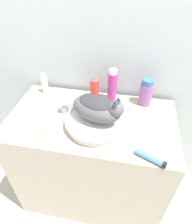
{
  "coord_description": "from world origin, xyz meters",
  "views": [
    {
      "loc": [
        0.19,
        -0.58,
        1.6
      ],
      "look_at": [
        0.04,
        0.21,
        0.92
      ],
      "focal_mm": 32.0,
      "sensor_mm": 36.0,
      "label": 1
    }
  ],
  "objects": [
    {
      "name": "shampoo_bottle_tall",
      "position": [
        0.09,
        0.48,
        0.92
      ],
      "size": [
        0.06,
        0.06,
        0.22
      ],
      "color": "#B2338C",
      "rests_on": "vanity_counter"
    },
    {
      "name": "spray_bottle_trigger",
      "position": [
        -0.02,
        0.48,
        0.89
      ],
      "size": [
        0.06,
        0.06,
        0.16
      ],
      "color": "#DB3D33",
      "rests_on": "vanity_counter"
    },
    {
      "name": "mouthwash_bottle",
      "position": [
        0.3,
        0.48,
        0.9
      ],
      "size": [
        0.08,
        0.08,
        0.18
      ],
      "color": "#93569E",
      "rests_on": "vanity_counter"
    },
    {
      "name": "vanity_counter",
      "position": [
        0.0,
        0.27,
        0.41
      ],
      "size": [
        0.99,
        0.55,
        0.82
      ],
      "color": "#B2A893",
      "rests_on": "ground_plane"
    },
    {
      "name": "soap_bar",
      "position": [
        -0.23,
        0.12,
        0.83
      ],
      "size": [
        0.07,
        0.04,
        0.02
      ],
      "color": "beige",
      "rests_on": "vanity_counter"
    },
    {
      "name": "cat",
      "position": [
        0.05,
        0.22,
        0.95
      ],
      "size": [
        0.31,
        0.29,
        0.16
      ],
      "rotation": [
        0.0,
        0.0,
        5.98
      ],
      "color": "#56565B",
      "rests_on": "sink_basin"
    },
    {
      "name": "cream_tube",
      "position": [
        0.34,
        0.04,
        0.83
      ],
      "size": [
        0.15,
        0.09,
        0.03
      ],
      "rotation": [
        0.0,
        0.0,
        -0.42
      ],
      "color": "#4C7FB2",
      "rests_on": "vanity_counter"
    },
    {
      "name": "sink_basin",
      "position": [
        0.04,
        0.22,
        0.85
      ],
      "size": [
        0.35,
        0.35,
        0.06
      ],
      "color": "silver",
      "rests_on": "vanity_counter"
    },
    {
      "name": "faucet",
      "position": [
        -0.16,
        0.3,
        0.88
      ],
      "size": [
        0.12,
        0.07,
        0.11
      ],
      "rotation": [
        0.0,
        0.0,
        -0.35
      ],
      "color": "silver",
      "rests_on": "vanity_counter"
    },
    {
      "name": "deodorant_stick",
      "position": [
        -0.37,
        0.48,
        0.89
      ],
      "size": [
        0.04,
        0.04,
        0.15
      ],
      "color": "silver",
      "rests_on": "vanity_counter"
    },
    {
      "name": "ground_plane",
      "position": [
        0.0,
        0.0,
        0.0
      ],
      "size": [
        12.0,
        12.0,
        0.0
      ],
      "primitive_type": "plane",
      "color": "#B7B2A8"
    },
    {
      "name": "wall_back",
      "position": [
        0.0,
        0.6,
        1.2
      ],
      "size": [
        8.0,
        0.05,
        2.4
      ],
      "color": "silver",
      "rests_on": "ground_plane"
    }
  ]
}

